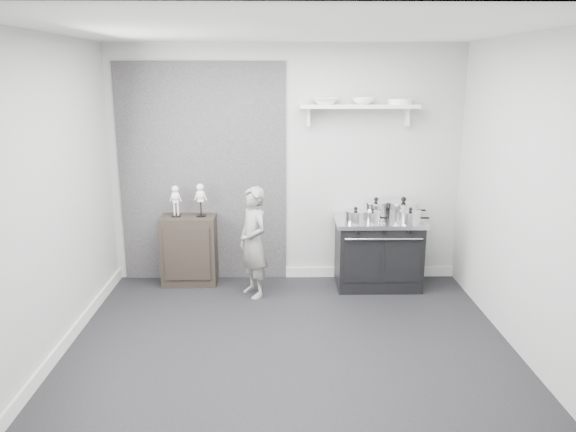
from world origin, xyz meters
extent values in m
plane|color=black|center=(0.00, 0.00, 0.00)|extent=(4.00, 4.00, 0.00)
cube|color=#A9A9A7|center=(0.00, 1.80, 1.35)|extent=(4.00, 0.02, 2.70)
cube|color=#A9A9A7|center=(0.00, -1.80, 1.35)|extent=(4.00, 0.02, 2.70)
cube|color=#A9A9A7|center=(-2.00, 0.00, 1.35)|extent=(0.02, 3.60, 2.70)
cube|color=#A9A9A7|center=(2.00, 0.00, 1.35)|extent=(0.02, 3.60, 2.70)
cube|color=silver|center=(0.00, 0.00, 2.70)|extent=(4.00, 3.60, 0.02)
cube|color=black|center=(-0.95, 1.79, 1.25)|extent=(1.90, 0.02, 2.50)
cube|color=silver|center=(1.00, 1.78, 0.06)|extent=(2.00, 0.03, 0.12)
cube|color=silver|center=(-1.98, 0.00, 0.06)|extent=(0.03, 3.60, 0.12)
cube|color=silver|center=(0.80, 1.67, 2.02)|extent=(1.30, 0.26, 0.04)
cube|color=silver|center=(0.25, 1.74, 1.90)|extent=(0.03, 0.12, 0.20)
cube|color=silver|center=(1.35, 1.74, 1.90)|extent=(0.03, 0.12, 0.20)
cube|color=black|center=(1.04, 1.48, 0.37)|extent=(0.93, 0.56, 0.74)
cube|color=silver|center=(1.04, 1.48, 0.77)|extent=(0.98, 0.59, 0.05)
cube|color=black|center=(0.82, 1.20, 0.39)|extent=(0.39, 0.02, 0.48)
cube|color=black|center=(1.26, 1.20, 0.39)|extent=(0.39, 0.02, 0.48)
cylinder|color=silver|center=(1.04, 1.17, 0.65)|extent=(0.84, 0.02, 0.02)
cylinder|color=black|center=(0.76, 1.19, 0.72)|extent=(0.04, 0.03, 0.04)
cylinder|color=black|center=(1.04, 1.19, 0.72)|extent=(0.04, 0.03, 0.04)
cylinder|color=black|center=(1.32, 1.19, 0.72)|extent=(0.04, 0.03, 0.04)
cube|color=black|center=(-1.11, 1.61, 0.40)|extent=(0.62, 0.36, 0.80)
imported|color=gray|center=(-0.36, 1.22, 0.61)|extent=(0.48, 0.53, 1.21)
cylinder|color=silver|center=(0.75, 1.35, 0.85)|extent=(0.23, 0.23, 0.12)
cylinder|color=silver|center=(0.75, 1.35, 0.92)|extent=(0.24, 0.24, 0.01)
sphere|color=black|center=(0.75, 1.35, 0.94)|extent=(0.04, 0.04, 0.04)
cylinder|color=black|center=(0.91, 1.35, 0.85)|extent=(0.10, 0.02, 0.02)
cylinder|color=silver|center=(1.02, 1.63, 0.87)|extent=(0.27, 0.27, 0.16)
cylinder|color=silver|center=(1.02, 1.63, 0.95)|extent=(0.28, 0.28, 0.01)
sphere|color=black|center=(1.02, 1.63, 0.98)|extent=(0.05, 0.05, 0.05)
cylinder|color=black|center=(1.20, 1.63, 0.87)|extent=(0.10, 0.02, 0.02)
cylinder|color=silver|center=(1.32, 1.56, 0.87)|extent=(0.33, 0.33, 0.16)
cylinder|color=silver|center=(1.32, 1.56, 0.96)|extent=(0.34, 0.34, 0.01)
sphere|color=black|center=(1.32, 1.56, 1.00)|extent=(0.06, 0.06, 0.06)
cylinder|color=black|center=(1.52, 1.56, 0.87)|extent=(0.10, 0.02, 0.02)
cylinder|color=silver|center=(1.34, 1.29, 0.85)|extent=(0.23, 0.23, 0.12)
cylinder|color=silver|center=(1.34, 1.29, 0.92)|extent=(0.24, 0.24, 0.01)
sphere|color=black|center=(1.34, 1.29, 0.95)|extent=(0.04, 0.04, 0.04)
cylinder|color=black|center=(1.49, 1.29, 0.85)|extent=(0.10, 0.02, 0.02)
cylinder|color=silver|center=(0.94, 1.34, 0.84)|extent=(0.18, 0.18, 0.11)
cylinder|color=silver|center=(0.94, 1.34, 0.91)|extent=(0.19, 0.19, 0.01)
sphere|color=black|center=(0.94, 1.34, 0.93)|extent=(0.03, 0.03, 0.03)
cylinder|color=black|center=(1.07, 1.34, 0.84)|extent=(0.10, 0.02, 0.02)
imported|color=white|center=(0.43, 1.67, 2.08)|extent=(0.30, 0.30, 0.07)
imported|color=white|center=(0.84, 1.67, 2.08)|extent=(0.23, 0.23, 0.07)
cylinder|color=white|center=(1.25, 1.67, 2.07)|extent=(0.27, 0.27, 0.06)
camera|label=1|loc=(-0.09, -4.55, 2.38)|focal=35.00mm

